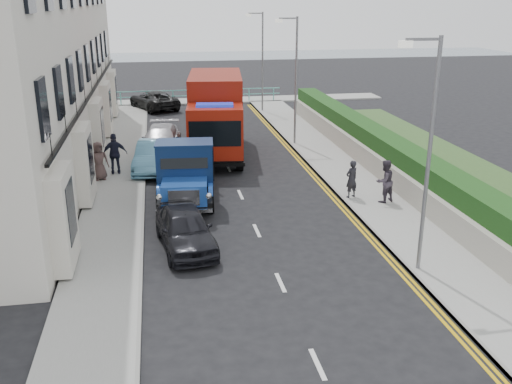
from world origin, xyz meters
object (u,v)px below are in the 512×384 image
at_px(lamp_far, 261,56).
at_px(bedford_lorry, 186,176).
at_px(lamp_mid, 294,74).
at_px(parked_car_front, 185,228).
at_px(lamp_near, 426,145).
at_px(red_lorry, 216,113).
at_px(pedestrian_east_near, 352,179).

relative_size(lamp_far, bedford_lorry, 1.23).
distance_m(lamp_mid, parked_car_front, 15.03).
distance_m(lamp_near, bedford_lorry, 10.05).
distance_m(lamp_mid, lamp_far, 10.00).
distance_m(lamp_near, parked_car_front, 8.12).
bearing_deg(parked_car_front, red_lorry, 71.37).
distance_m(lamp_far, pedestrian_east_near, 19.67).
bearing_deg(lamp_near, lamp_mid, 90.00).
bearing_deg(red_lorry, lamp_mid, 21.30).
bearing_deg(lamp_near, parked_car_front, 156.12).
bearing_deg(lamp_mid, parked_car_front, -117.53).
height_order(bedford_lorry, parked_car_front, bedford_lorry).
xyz_separation_m(lamp_near, lamp_far, (0.00, 26.00, 0.00)).
height_order(lamp_mid, pedestrian_east_near, lamp_mid).
relative_size(lamp_near, bedford_lorry, 1.23).
bearing_deg(parked_car_front, pedestrian_east_near, 19.58).
xyz_separation_m(lamp_mid, pedestrian_east_near, (0.22, -9.42, -3.09)).
relative_size(bedford_lorry, pedestrian_east_near, 3.63).
bearing_deg(pedestrian_east_near, red_lorry, -83.67).
xyz_separation_m(bedford_lorry, pedestrian_east_near, (6.72, -0.56, -0.30)).
bearing_deg(lamp_mid, red_lorry, -165.29).
bearing_deg(red_lorry, lamp_far, 74.86).
height_order(lamp_mid, red_lorry, lamp_mid).
distance_m(red_lorry, parked_car_front, 12.15).
bearing_deg(lamp_mid, lamp_far, 90.00).
distance_m(lamp_near, lamp_far, 26.00).
distance_m(lamp_far, bedford_lorry, 20.14).
relative_size(lamp_far, pedestrian_east_near, 4.46).
bearing_deg(lamp_far, lamp_near, -90.00).
height_order(parked_car_front, pedestrian_east_near, pedestrian_east_near).
height_order(lamp_far, red_lorry, lamp_far).
bearing_deg(red_lorry, lamp_near, -66.70).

